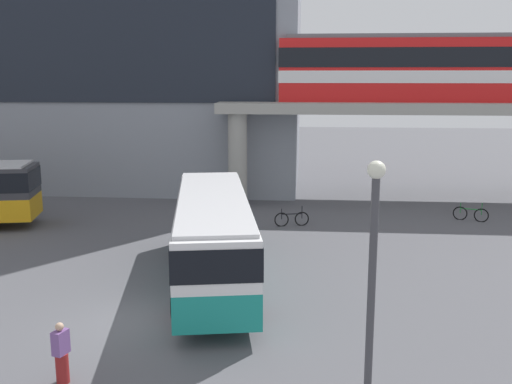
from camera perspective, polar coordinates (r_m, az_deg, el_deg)
The scene contains 10 objects.
ground_plane at distance 28.01m, azimuth -5.96°, elevation -4.18°, with size 120.00×120.00×0.00m, color #515156.
station_building at distance 44.49m, azimuth -12.67°, elevation 15.47°, with size 25.01×15.83×21.74m.
elevated_platform at distance 36.70m, azimuth 19.51°, elevation 6.96°, with size 28.54×6.28×5.95m.
train at distance 36.38m, azimuth 18.19°, elevation 11.50°, with size 19.53×2.96×3.84m.
bus_main at distance 21.15m, azimuth -4.25°, elevation -3.70°, with size 4.45×11.32×3.22m.
bicycle_green at distance 32.42m, azimuth 20.28°, elevation -2.04°, with size 1.70×0.69×1.04m.
bicycle_black at distance 29.44m, azimuth 3.52°, elevation -2.65°, with size 1.75×0.50×1.04m.
pedestrian_by_bike_rack at distance 15.57m, azimuth -18.52°, elevation -14.89°, with size 0.37×0.46×1.58m.
pedestrian_at_kerb at distance 28.30m, azimuth -1.37°, elevation -2.20°, with size 0.41×0.32×1.78m.
lamp_post at distance 11.86m, azimuth 11.29°, elevation -8.43°, with size 0.36×0.36×5.88m.
Camera 1 is at (5.17, -16.50, 7.46)m, focal length 40.85 mm.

